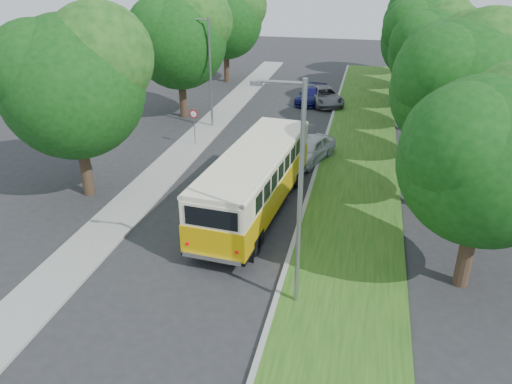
% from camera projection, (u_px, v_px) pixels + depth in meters
% --- Properties ---
extents(ground, '(120.00, 120.00, 0.00)m').
position_uv_depth(ground, '(203.00, 251.00, 20.82)').
color(ground, '#272729').
rests_on(ground, ground).
extents(curb, '(0.20, 70.00, 0.15)m').
position_uv_depth(curb, '(305.00, 205.00, 24.47)').
color(curb, gray).
rests_on(curb, ground).
extents(grass_verge, '(4.50, 70.00, 0.13)m').
position_uv_depth(grass_verge, '(353.00, 211.00, 24.00)').
color(grass_verge, '#234E14').
rests_on(grass_verge, ground).
extents(sidewalk, '(2.20, 70.00, 0.12)m').
position_uv_depth(sidewalk, '(146.00, 190.00, 26.16)').
color(sidewalk, gray).
rests_on(sidewalk, ground).
extents(treeline, '(24.27, 41.91, 9.46)m').
position_uv_depth(treeline, '(328.00, 42.00, 33.47)').
color(treeline, '#332319').
rests_on(treeline, ground).
extents(lamppost_near, '(1.71, 0.16, 8.00)m').
position_uv_depth(lamppost_near, '(298.00, 192.00, 15.90)').
color(lamppost_near, gray).
rests_on(lamppost_near, ground).
extents(lamppost_far, '(1.71, 0.16, 7.50)m').
position_uv_depth(lamppost_far, '(209.00, 69.00, 34.07)').
color(lamppost_far, gray).
rests_on(lamppost_far, ground).
extents(warning_sign, '(0.56, 0.10, 2.50)m').
position_uv_depth(warning_sign, '(194.00, 121.00, 31.53)').
color(warning_sign, gray).
rests_on(warning_sign, ground).
extents(vintage_bus, '(3.69, 10.89, 3.18)m').
position_uv_depth(vintage_bus, '(255.00, 182.00, 23.30)').
color(vintage_bus, '#DDAC07').
rests_on(vintage_bus, ground).
extents(car_silver, '(3.19, 4.80, 1.52)m').
position_uv_depth(car_silver, '(309.00, 150.00, 29.55)').
color(car_silver, '#BCBCC1').
rests_on(car_silver, ground).
extents(car_white, '(2.00, 4.01, 1.26)m').
position_uv_depth(car_white, '(293.00, 142.00, 31.13)').
color(car_white, white).
rests_on(car_white, ground).
extents(car_blue, '(2.50, 4.63, 1.27)m').
position_uv_depth(car_blue, '(311.00, 95.00, 41.42)').
color(car_blue, '#121452').
rests_on(car_blue, ground).
extents(car_grey, '(3.92, 5.45, 1.38)m').
position_uv_depth(car_grey, '(325.00, 96.00, 40.96)').
color(car_grey, '#5C5E64').
rests_on(car_grey, ground).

